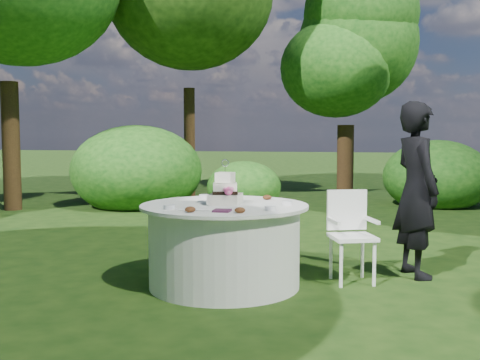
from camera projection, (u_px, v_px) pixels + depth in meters
name	position (u px, v px, depth m)	size (l,w,h in m)	color
ground	(224.00, 286.00, 5.27)	(80.00, 80.00, 0.00)	black
napkins	(222.00, 211.00, 4.72)	(0.14, 0.14, 0.02)	#4C203D
feather_plume	(189.00, 209.00, 4.81)	(0.48, 0.07, 0.01)	white
guest	(417.00, 190.00, 5.57)	(0.64, 0.42, 1.74)	black
table	(224.00, 245.00, 5.24)	(1.56, 1.56, 0.77)	silver
cake	(225.00, 192.00, 5.20)	(0.29, 0.30, 0.42)	silver
chair	(350.00, 228.00, 5.42)	(0.51, 0.51, 0.88)	white
votives	(232.00, 203.00, 5.12)	(1.06, 0.96, 0.04)	white
petal_cups	(234.00, 205.00, 4.96)	(0.56, 1.12, 0.05)	#562D16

